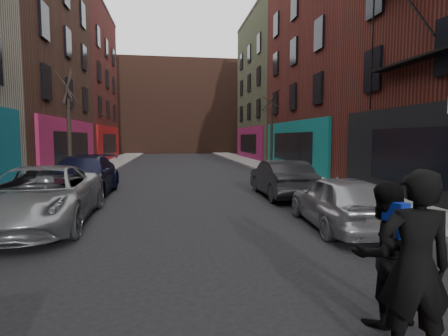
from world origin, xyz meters
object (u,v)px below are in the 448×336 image
object	(u,v)px
parked_left_far	(40,196)
parked_left_end	(83,176)
pedestrian	(383,253)
tree_right_far	(272,121)
skateboarder	(414,267)
parked_right_far	(340,201)
parked_right_end	(281,178)
tree_left_far	(69,117)

from	to	relation	value
parked_left_far	parked_left_end	size ratio (longest dim) A/B	1.02
parked_left_far	pedestrian	xyz separation A→B (m)	(6.11, -5.96, 0.12)
tree_right_far	pedestrian	xyz separation A→B (m)	(-4.69, -20.88, -2.62)
parked_left_end	parked_left_far	bearing A→B (deg)	-89.97
skateboarder	parked_right_far	bearing A→B (deg)	-96.05
pedestrian	parked_right_end	bearing A→B (deg)	-109.52
parked_left_far	pedestrian	bearing A→B (deg)	-47.07
pedestrian	parked_right_far	bearing A→B (deg)	-120.09
pedestrian	tree_left_far	bearing A→B (deg)	-71.90
tree_left_far	tree_right_far	xyz separation A→B (m)	(12.40, 6.00, 0.15)
tree_left_far	skateboarder	bearing A→B (deg)	-64.75
parked_left_end	pedestrian	bearing A→B (deg)	-60.01
parked_left_far	parked_left_end	world-z (taller)	parked_left_end
tree_left_far	parked_left_far	world-z (taller)	tree_left_far
tree_left_far	pedestrian	distance (m)	16.94
tree_left_far	parked_left_end	size ratio (longest dim) A/B	1.17
tree_left_far	parked_left_end	bearing A→B (deg)	-69.52
parked_right_far	tree_right_far	bearing A→B (deg)	-95.70
pedestrian	parked_left_far	bearing A→B (deg)	-53.59
tree_right_far	parked_left_end	world-z (taller)	tree_right_far
parked_right_far	pedestrian	size ratio (longest dim) A/B	2.31
parked_right_far	parked_left_end	bearing A→B (deg)	-33.51
parked_left_end	pedestrian	distance (m)	12.23
tree_right_far	parked_left_far	world-z (taller)	tree_right_far
parked_right_far	parked_right_end	size ratio (longest dim) A/B	0.93
pedestrian	skateboarder	bearing A→B (deg)	64.55
parked_left_end	pedestrian	size ratio (longest dim) A/B	3.10
tree_right_far	parked_left_far	xyz separation A→B (m)	(-10.80, -14.92, -2.74)
tree_right_far	parked_right_far	world-z (taller)	tree_right_far
tree_left_far	skateboarder	distance (m)	17.61
parked_right_far	pedestrian	bearing A→B (deg)	73.83
tree_right_far	parked_right_far	size ratio (longest dim) A/B	1.64
tree_left_far	parked_right_far	size ratio (longest dim) A/B	1.56
tree_left_far	parked_left_end	world-z (taller)	tree_left_far
tree_left_far	parked_left_end	xyz separation A→B (m)	(1.60, -4.28, -2.57)
tree_right_far	parked_right_far	distance (m)	16.92
parked_left_far	tree_left_far	bearing A→B (deg)	97.40
tree_left_far	tree_right_far	distance (m)	13.78
tree_right_far	skateboarder	xyz separation A→B (m)	(-4.95, -21.79, -2.45)
tree_right_far	parked_left_end	bearing A→B (deg)	-136.40
skateboarder	pedestrian	xyz separation A→B (m)	(0.26, 0.91, -0.17)
parked_right_far	pedestrian	xyz separation A→B (m)	(-1.70, -4.47, 0.20)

